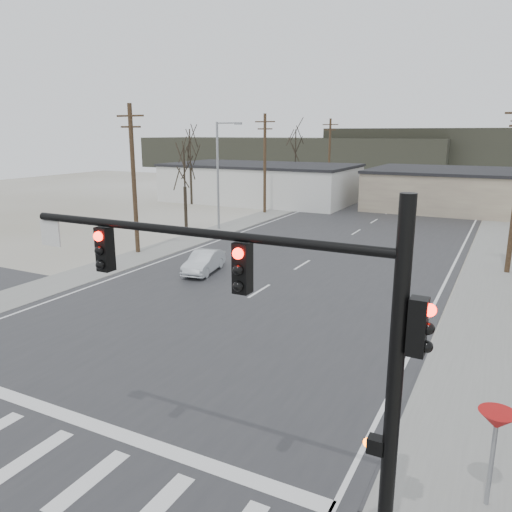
% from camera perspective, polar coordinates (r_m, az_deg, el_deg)
% --- Properties ---
extents(ground, '(140.00, 140.00, 0.00)m').
position_cam_1_polar(ground, '(19.92, -10.23, -10.39)').
color(ground, silver).
rests_on(ground, ground).
extents(main_road, '(18.00, 110.00, 0.05)m').
position_cam_1_polar(main_road, '(32.41, 5.97, -0.64)').
color(main_road, '#2A2A2D').
rests_on(main_road, ground).
extents(cross_road, '(90.00, 10.00, 0.04)m').
position_cam_1_polar(cross_road, '(19.92, -10.23, -10.34)').
color(cross_road, '#2A2A2D').
rests_on(cross_road, ground).
extents(sidewalk_left, '(3.00, 90.00, 0.06)m').
position_cam_1_polar(sidewalk_left, '(41.46, -5.24, 2.59)').
color(sidewalk_left, gray).
rests_on(sidewalk_left, ground).
extents(sidewalk_right, '(3.00, 90.00, 0.06)m').
position_cam_1_polar(sidewalk_right, '(35.25, 25.34, -0.73)').
color(sidewalk_right, gray).
rests_on(sidewalk_right, ground).
extents(traffic_signal_mast, '(8.95, 0.43, 7.20)m').
position_cam_1_polar(traffic_signal_mast, '(9.42, 4.37, -7.61)').
color(traffic_signal_mast, black).
rests_on(traffic_signal_mast, ground).
extents(fire_hydrant, '(0.24, 0.24, 0.87)m').
position_cam_1_polar(fire_hydrant, '(31.88, -16.22, -0.58)').
color(fire_hydrant, '#A50C0C').
rests_on(fire_hydrant, ground).
extents(yield_sign, '(0.80, 0.80, 2.35)m').
position_cam_1_polar(yield_sign, '(12.38, 25.78, -16.88)').
color(yield_sign, gray).
rests_on(yield_sign, ground).
extents(building_left_far, '(22.30, 12.30, 4.50)m').
position_cam_1_polar(building_left_far, '(61.03, 0.52, 8.39)').
color(building_left_far, silver).
rests_on(building_left_far, ground).
extents(building_right_far, '(26.30, 14.30, 4.30)m').
position_cam_1_polar(building_right_far, '(58.62, 25.98, 6.67)').
color(building_right_far, '#BBAF8F').
rests_on(building_right_far, ground).
extents(upole_left_b, '(2.20, 0.30, 10.00)m').
position_cam_1_polar(upole_left_b, '(34.89, -13.81, 8.74)').
color(upole_left_b, '#4B3522').
rests_on(upole_left_b, ground).
extents(upole_left_c, '(2.20, 0.30, 10.00)m').
position_cam_1_polar(upole_left_c, '(51.67, 1.01, 10.69)').
color(upole_left_c, '#4B3522').
rests_on(upole_left_c, ground).
extents(upole_left_d, '(2.20, 0.30, 10.00)m').
position_cam_1_polar(upole_left_d, '(70.15, 8.38, 11.39)').
color(upole_left_d, '#4B3522').
rests_on(upole_left_d, ground).
extents(streetlight_main, '(2.40, 0.25, 9.00)m').
position_cam_1_polar(streetlight_main, '(42.58, -4.16, 9.78)').
color(streetlight_main, gray).
rests_on(streetlight_main, ground).
extents(tree_left_near, '(3.30, 3.30, 7.35)m').
position_cam_1_polar(tree_left_near, '(42.10, -8.20, 9.82)').
color(tree_left_near, '#2D241B').
rests_on(tree_left_near, ground).
extents(tree_left_far, '(3.96, 3.96, 8.82)m').
position_cam_1_polar(tree_left_far, '(65.40, 4.54, 12.25)').
color(tree_left_far, '#2D241B').
rests_on(tree_left_far, ground).
extents(tree_left_mid, '(3.96, 3.96, 8.82)m').
position_cam_1_polar(tree_left_mid, '(58.67, -7.54, 11.99)').
color(tree_left_mid, '#2D241B').
rests_on(tree_left_mid, ground).
extents(hill_left, '(70.00, 18.00, 7.00)m').
position_cam_1_polar(hill_left, '(116.02, 3.72, 11.59)').
color(hill_left, '#333026').
rests_on(hill_left, ground).
extents(sedan_crossing, '(2.03, 4.05, 1.27)m').
position_cam_1_polar(sedan_crossing, '(29.72, -5.98, -0.67)').
color(sedan_crossing, silver).
rests_on(sedan_crossing, main_road).
extents(car_far_a, '(3.64, 5.29, 1.42)m').
position_cam_1_polar(car_far_a, '(63.20, 19.20, 6.45)').
color(car_far_a, black).
rests_on(car_far_a, main_road).
extents(car_far_b, '(3.49, 5.01, 1.58)m').
position_cam_1_polar(car_far_b, '(69.21, 13.55, 7.48)').
color(car_far_b, black).
rests_on(car_far_b, main_road).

